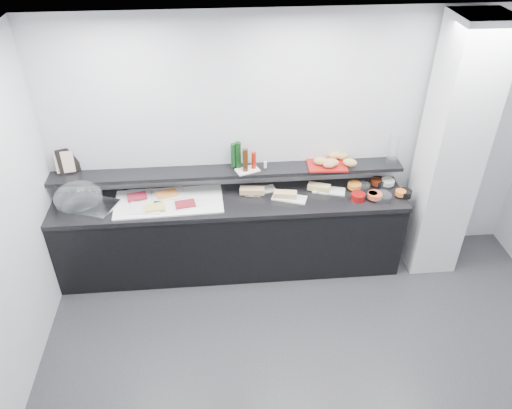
{
  "coord_description": "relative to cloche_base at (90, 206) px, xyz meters",
  "views": [
    {
      "loc": [
        -0.79,
        -2.5,
        3.77
      ],
      "look_at": [
        -0.45,
        1.45,
        1.0
      ],
      "focal_mm": 35.0,
      "sensor_mm": 36.0,
      "label": 1
    }
  ],
  "objects": [
    {
      "name": "bottle_green_a",
      "position": [
        1.45,
        0.24,
        0.37
      ],
      "size": [
        0.06,
        0.06,
        0.26
      ],
      "primitive_type": "cylinder",
      "rotation": [
        0.0,
        0.0,
        0.1
      ],
      "color": "#103E19",
      "rests_on": "condiment_tray"
    },
    {
      "name": "sandwich_food_left",
      "position": [
        1.63,
        0.1,
        0.02
      ],
      "size": [
        0.27,
        0.13,
        0.06
      ],
      "primitive_type": "cube",
      "rotation": [
        0.0,
        0.0,
        -0.13
      ],
      "color": "tan",
      "rests_on": "sandwich_plate_left"
    },
    {
      "name": "shaker_salt",
      "position": [
        1.57,
        0.19,
        0.28
      ],
      "size": [
        0.03,
        0.03,
        0.07
      ],
      "primitive_type": "cylinder",
      "rotation": [
        0.0,
        0.0,
        -0.07
      ],
      "color": "white",
      "rests_on": "condiment_tray"
    },
    {
      "name": "sandwich_food_mid",
      "position": [
        1.96,
        0.0,
        0.02
      ],
      "size": [
        0.25,
        0.13,
        0.06
      ],
      "primitive_type": "cube",
      "rotation": [
        0.0,
        0.0,
        -0.17
      ],
      "color": "tan",
      "rests_on": "sandwich_plate_mid"
    },
    {
      "name": "bread_roll_midw",
      "position": [
        2.35,
        0.19,
        0.29
      ],
      "size": [
        0.18,
        0.13,
        0.08
      ],
      "primitive_type": "ellipsoid",
      "rotation": [
        0.0,
        0.0,
        -0.24
      ],
      "color": "#B29144",
      "rests_on": "bread_tray"
    },
    {
      "name": "sandwich_plate_left",
      "position": [
        1.73,
        0.16,
        -0.01
      ],
      "size": [
        0.32,
        0.2,
        0.01
      ],
      "primitive_type": "cube",
      "rotation": [
        0.0,
        0.0,
        0.24
      ],
      "color": "white",
      "rests_on": "counter_top"
    },
    {
      "name": "platter_meat_a",
      "position": [
        0.47,
        0.17,
        0.0
      ],
      "size": [
        0.26,
        0.18,
        0.01
      ],
      "primitive_type": "cube",
      "rotation": [
        0.0,
        0.0,
        0.03
      ],
      "color": "silver",
      "rests_on": "linen_runner"
    },
    {
      "name": "bowl_glass_fruit",
      "position": [
        2.78,
        0.08,
        0.02
      ],
      "size": [
        0.19,
        0.19,
        0.07
      ],
      "primitive_type": "cylinder",
      "rotation": [
        0.0,
        0.0,
        -0.24
      ],
      "color": "white",
      "rests_on": "counter_top"
    },
    {
      "name": "bread_roll_sw",
      "position": [
        2.43,
        0.12,
        0.29
      ],
      "size": [
        0.18,
        0.14,
        0.08
      ],
      "primitive_type": "ellipsoid",
      "rotation": [
        0.0,
        0.0,
        0.3
      ],
      "color": "#C07F49",
      "rests_on": "bread_tray"
    },
    {
      "name": "bread_roll_s",
      "position": [
        2.45,
        0.15,
        0.29
      ],
      "size": [
        0.17,
        0.14,
        0.08
      ],
      "primitive_type": "ellipsoid",
      "rotation": [
        0.0,
        0.0,
        -0.29
      ],
      "color": "#C4854B",
      "rests_on": "bread_tray"
    },
    {
      "name": "sandwich_food_right",
      "position": [
        2.33,
        0.1,
        0.02
      ],
      "size": [
        0.25,
        0.17,
        0.06
      ],
      "primitive_type": "cube",
      "rotation": [
        0.0,
        0.0,
        -0.36
      ],
      "color": "#E8CB79",
      "rests_on": "sandwich_plate_right"
    },
    {
      "name": "food_meat_a",
      "position": [
        0.45,
        0.1,
        0.02
      ],
      "size": [
        0.22,
        0.17,
        0.02
      ],
      "primitive_type": "cube",
      "rotation": [
        0.0,
        0.0,
        0.24
      ],
      "color": "maroon",
      "rests_on": "platter_meat_a"
    },
    {
      "name": "sandwich_plate_mid",
      "position": [
        2.0,
        -0.01,
        -0.01
      ],
      "size": [
        0.38,
        0.26,
        0.01
      ],
      "primitive_type": "cube",
      "rotation": [
        0.0,
        0.0,
        -0.35
      ],
      "color": "white",
      "rests_on": "counter_top"
    },
    {
      "name": "shaker_pepper",
      "position": [
        1.77,
        0.19,
        0.28
      ],
      "size": [
        0.03,
        0.03,
        0.07
      ],
      "primitive_type": "cylinder",
      "rotation": [
        0.0,
        0.0,
        0.08
      ],
      "color": "white",
      "rests_on": "condiment_tray"
    },
    {
      "name": "bowl_glass_cream",
      "position": [
        3.05,
        0.14,
        0.02
      ],
      "size": [
        0.19,
        0.19,
        0.07
      ],
      "primitive_type": "cylinder",
      "rotation": [
        0.0,
        0.0,
        -0.19
      ],
      "color": "white",
      "rests_on": "counter_top"
    },
    {
      "name": "platter_salmon",
      "position": [
        0.77,
        0.13,
        0.0
      ],
      "size": [
        0.38,
        0.3,
        0.01
      ],
      "primitive_type": "cube",
      "rotation": [
        0.0,
        0.0,
        0.26
      ],
      "color": "white",
      "rests_on": "linen_runner"
    },
    {
      "name": "bottle_hot",
      "position": [
        1.65,
        0.19,
        0.33
      ],
      "size": [
        0.06,
        0.06,
        0.18
      ],
      "primitive_type": "cylinder",
      "rotation": [
        0.0,
        0.0,
        0.33
      ],
      "color": "#A11A0B",
      "rests_on": "condiment_tray"
    },
    {
      "name": "fill_glass_salmon",
      "position": [
        2.86,
        -0.1,
        0.03
      ],
      "size": [
        0.18,
        0.18,
        0.05
      ],
      "primitive_type": "cylinder",
      "rotation": [
        0.0,
        0.0,
        -0.28
      ],
      "color": "#CC5532",
      "rests_on": "bowl_glass_salmon"
    },
    {
      "name": "bowl_red_jam",
      "position": [
        2.69,
        -0.09,
        0.02
      ],
      "size": [
        0.15,
        0.15,
        0.07
      ],
      "primitive_type": "cylinder",
      "rotation": [
        0.0,
        0.0,
        0.01
      ],
      "color": "maroon",
      "rests_on": "counter_top"
    },
    {
      "name": "back_wall",
      "position": [
        2.09,
        0.32,
        0.43
      ],
      "size": [
        5.0,
        0.02,
        2.7
      ],
      "primitive_type": "cube",
      "color": "silver",
      "rests_on": "ground"
    },
    {
      "name": "carafe",
      "position": [
        3.09,
        0.2,
        0.38
      ],
      "size": [
        0.12,
        0.12,
        0.3
      ],
      "primitive_type": "cylinder",
      "rotation": [
        0.0,
        0.0,
        -0.09
      ],
      "color": "white",
      "rests_on": "wall_shelf"
    },
    {
      "name": "bottle_green_b",
      "position": [
        1.5,
        0.23,
        0.38
      ],
      "size": [
        0.06,
        0.06,
        0.28
      ],
      "primitive_type": "cylinder",
      "rotation": [
        0.0,
        0.0,
        0.03
      ],
      "color": "black",
      "rests_on": "condiment_tray"
    },
    {
      "name": "food_cheese",
      "position": [
        0.65,
        -0.12,
        0.02
      ],
      "size": [
        0.2,
        0.14,
        0.02
      ],
      "primitive_type": "cube",
      "rotation": [
        0.0,
        0.0,
        0.13
      ],
      "color": "#DDCD56",
      "rests_on": "platter_cheese"
    },
    {
      "name": "bowl_black_fruit",
      "position": [
        3.19,
        -0.07,
        0.02
      ],
      "size": [
        0.17,
        0.17,
        0.07
      ],
      "primitive_type": "cylinder",
      "rotation": [
        0.0,
        0.0,
        0.35
      ],
      "color": "black",
      "rests_on": "counter_top"
    },
    {
      "name": "food_salmon",
      "position": [
        0.76,
        0.12,
        0.02
      ],
      "size": [
        0.23,
        0.19,
        0.02
      ],
      "primitive_type": "cube",
      "rotation": [
        0.0,
        0.0,
        0.3
      ],
      "color": "orange",
      "rests_on": "platter_salmon"
    },
    {
      "name": "platter_cheese",
      "position": [
        0.55,
        -0.09,
        0.0
      ],
      "size": [
        0.32,
        0.22,
        0.01
      ],
      "primitive_type": "cube",
      "rotation": [
        0.0,
        0.0,
        -0.05
      ],
      "color": "white",
      "rests_on": "linen_runner"
    },
    {
      "name": "tongs_right",
      "position": [
        2.34,
        0.07,
        -0.0
      ],
      "size": [
        0.14,
        0.09,
        0.01
      ],
      "primitive_type": "cylinder",
      "rotation": [
        0.0,
        1.57,
        0.57
      ],
      "color": "#ADB0B4",
      "rests_on": "sandwich_plate_right"
    },
    {
      "name": "bread_roll_ne",
      "position": [
        2.6,
        0.27,
        0.29
      ],
      "size": [
        0.12,
        0.08,
        0.08
      ],
      "primitive_type": "ellipsoid",
      "rotation": [
        0.0,
        0.0,
        0.05
      ],
      "color": "#B08A43",
      "rests_on": "bread_tray"
    },
    {
      "name": "bread_roll_n",
      "position": [
        2.51,
        0.29,
        0.29
      ],
      "size": [
        0.14,
        0.1,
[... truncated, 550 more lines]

